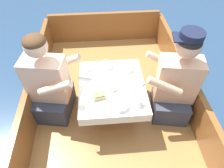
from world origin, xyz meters
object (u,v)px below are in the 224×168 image
object	(u,v)px
sandwich	(99,96)
coffee_cup_starboard	(88,67)
person_port	(50,86)
coffee_cup_port	(139,102)
person_starboard	(175,84)
tin_can	(113,88)

from	to	relation	value
sandwich	coffee_cup_starboard	size ratio (longest dim) A/B	1.23
person_port	coffee_cup_port	xyz separation A→B (m)	(0.86, -0.32, 0.04)
person_port	sandwich	world-z (taller)	person_port
person_starboard	coffee_cup_starboard	bearing A→B (deg)	-10.19
person_port	coffee_cup_port	size ratio (longest dim) A/B	10.59
person_starboard	coffee_cup_port	distance (m)	0.46
sandwich	coffee_cup_port	xyz separation A→B (m)	(0.36, -0.11, 0.00)
person_starboard	tin_can	size ratio (longest dim) A/B	15.49
coffee_cup_port	person_starboard	bearing A→B (deg)	27.20
coffee_cup_port	coffee_cup_starboard	distance (m)	0.71
person_starboard	sandwich	size ratio (longest dim) A/B	7.90
person_port	sandwich	distance (m)	0.54
coffee_cup_port	tin_can	bearing A→B (deg)	138.93
person_starboard	coffee_cup_port	bearing A→B (deg)	37.28
person_port	coffee_cup_starboard	xyz separation A→B (m)	(0.39, 0.22, 0.04)
sandwich	tin_can	size ratio (longest dim) A/B	1.96
person_port	coffee_cup_starboard	size ratio (longest dim) A/B	9.38
coffee_cup_port	person_port	bearing A→B (deg)	159.82
person_port	sandwich	xyz separation A→B (m)	(0.50, -0.21, 0.04)
coffee_cup_starboard	tin_can	xyz separation A→B (m)	(0.24, -0.34, -0.00)
person_starboard	sandwich	distance (m)	0.77
person_port	tin_can	bearing A→B (deg)	-0.66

